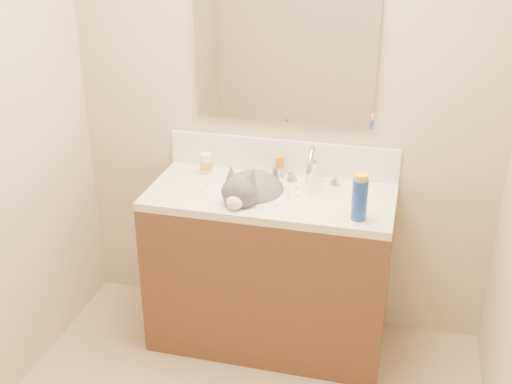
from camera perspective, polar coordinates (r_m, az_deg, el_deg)
The scene contains 16 objects.
room_shell at distance 2.01m, azimuth -4.82°, elevation 4.76°, with size 2.24×2.54×2.52m.
vanity_cabinet at distance 3.34m, azimuth 1.22°, elevation -7.10°, with size 1.20×0.55×0.82m, color #56311D.
counter_slab at distance 3.13m, azimuth 1.29°, elevation -0.40°, with size 1.20×0.55×0.04m, color beige.
basin at distance 3.15m, azimuth -0.97°, elevation -1.22°, with size 0.45×0.36×0.14m, color white.
faucet at distance 3.18m, azimuth 5.03°, elevation 2.01°, with size 0.28×0.20×0.21m.
cat at distance 3.13m, azimuth -0.49°, elevation -0.33°, with size 0.37×0.47×0.34m.
backsplash at distance 3.32m, azimuth 2.33°, elevation 3.19°, with size 1.20×0.02×0.18m, color white.
mirror at distance 3.15m, azimuth 2.52°, elevation 13.21°, with size 0.90×0.02×0.80m, color white.
pill_bottle at distance 3.33m, azimuth -4.45°, elevation 2.54°, with size 0.06×0.06×0.11m, color white.
pill_label at distance 3.34m, azimuth -4.45°, elevation 2.44°, with size 0.07×0.07×0.04m, color orange.
silver_jar at distance 3.27m, azimuth 1.91°, elevation 1.75°, with size 0.06×0.06×0.06m, color #B7B7BC.
amber_bottle at distance 3.29m, azimuth 2.10°, elevation 2.29°, with size 0.04×0.04×0.11m, color #C06716.
toothbrush at distance 3.15m, azimuth 3.63°, elevation 0.22°, with size 0.02×0.15×0.01m, color white.
toothbrush_head at distance 3.15m, azimuth 3.63°, elevation 0.25°, with size 0.01×0.03×0.01m, color #6A92E1.
spray_can at distance 2.87m, azimuth 9.18°, elevation -0.68°, with size 0.07×0.07×0.19m, color #1738A1.
spray_cap at distance 2.82m, azimuth 9.33°, elevation 1.21°, with size 0.06×0.06×0.04m, color gold.
Camera 1 is at (0.63, -1.78, 2.18)m, focal length 45.00 mm.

